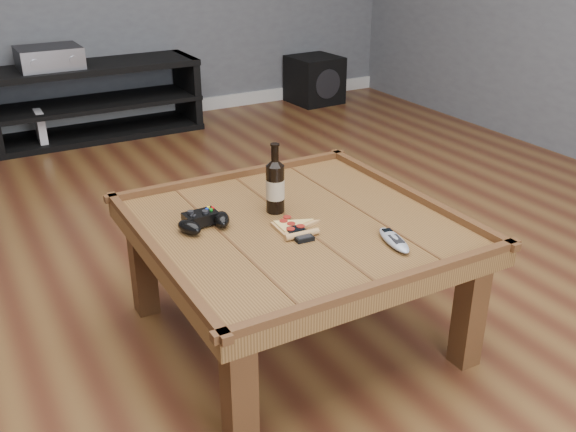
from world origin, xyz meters
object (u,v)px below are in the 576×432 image
beer_bottle (275,185)px  subwoofer (315,80)px  coffee_table (296,239)px  game_controller (204,221)px  remote_control (394,240)px  av_receiver (49,57)px  smartphone (299,234)px  game_console (41,131)px  pizza_slice (293,227)px  media_console (96,101)px

beer_bottle → subwoofer: size_ratio=0.62×
beer_bottle → coffee_table: bearing=-82.5°
game_controller → remote_control: (0.47, -0.40, -0.01)m
coffee_table → subwoofer: bearing=57.2°
coffee_table → av_receiver: bearing=95.4°
smartphone → game_console: smartphone is taller
beer_bottle → subwoofer: 3.25m
subwoofer → game_console: bearing=179.6°
coffee_table → beer_bottle: beer_bottle is taller
remote_control → av_receiver: (-0.45, 3.03, 0.10)m
pizza_slice → game_console: pizza_slice is taller
coffee_table → pizza_slice: 0.08m
beer_bottle → smartphone: size_ratio=2.17×
coffee_table → smartphone: size_ratio=9.04×
subwoofer → coffee_table: bearing=-126.2°
pizza_slice → av_receiver: size_ratio=0.56×
game_controller → av_receiver: av_receiver is taller
smartphone → remote_control: (0.23, -0.20, 0.01)m
pizza_slice → smartphone: bearing=-93.0°
pizza_slice → game_console: bearing=101.3°
game_controller → pizza_slice: (0.25, -0.15, -0.02)m
remote_control → subwoofer: bearing=74.5°
game_controller → pizza_slice: 0.29m
media_console → pizza_slice: (-0.03, -2.79, 0.21)m
game_controller → subwoofer: size_ratio=0.50×
pizza_slice → remote_control: 0.33m
media_console → subwoofer: bearing=1.2°
beer_bottle → subwoofer: bearing=55.9°
av_receiver → subwoofer: size_ratio=0.99×
beer_bottle → game_controller: (-0.27, 0.00, -0.07)m
game_controller → subwoofer: (2.08, 2.67, -0.29)m
remote_control → game_console: size_ratio=0.77×
game_console → coffee_table: bearing=-80.0°
media_console → beer_bottle: 2.65m
subwoofer → game_console: 2.19m
game_controller → game_console: bearing=90.4°
av_receiver → subwoofer: bearing=0.7°
media_console → remote_control: size_ratio=7.41×
smartphone → av_receiver: bearing=98.5°
beer_bottle → av_receiver: bearing=95.4°
coffee_table → media_console: (0.00, 2.75, -0.15)m
coffee_table → game_controller: size_ratio=5.19×
smartphone → remote_control: size_ratio=0.60×
remote_control → pizza_slice: bearing=144.4°
game_controller → remote_control: game_controller is taller
coffee_table → smartphone: (-0.04, -0.09, 0.07)m
media_console → beer_bottle: bearing=-90.3°
beer_bottle → game_console: size_ratio=1.01×
beer_bottle → pizza_slice: beer_bottle is taller
game_controller → subwoofer: bearing=50.0°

